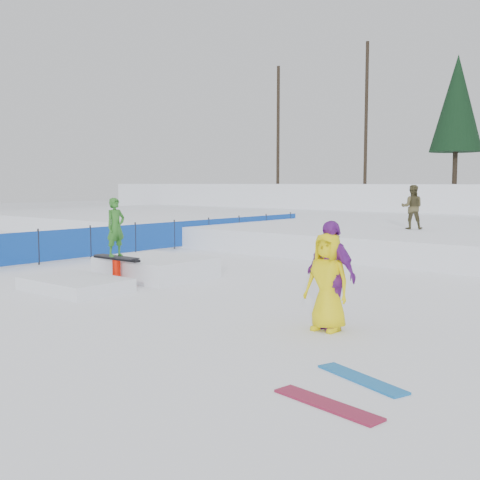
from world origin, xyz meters
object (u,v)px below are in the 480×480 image
Objects in this scene: walker_olive at (412,207)px; spectator_yellow at (327,282)px; safety_fence at (174,234)px; spectator_purple at (330,275)px; jib_rail_feature at (135,269)px.

walker_olive is 12.78m from spectator_yellow.
spectator_yellow is (3.86, -12.16, -0.77)m from walker_olive.
spectator_yellow reaches higher than safety_fence.
safety_fence is at bearing 162.07° from spectator_purple.
spectator_yellow is (11.00, -7.14, 0.28)m from safety_fence.
walker_olive is at bearing 122.44° from spectator_purple.
jib_rail_feature reaches higher than safety_fence.
spectator_purple reaches higher than safety_fence.
jib_rail_feature is (-6.42, 1.20, -0.62)m from spectator_purple.
jib_rail_feature is at bearing 168.10° from spectator_yellow.
walker_olive is 11.24m from jib_rail_feature.
walker_olive is 0.97× the size of spectator_yellow.
safety_fence is 8.79m from walker_olive.
walker_olive reaches higher than jib_rail_feature.
spectator_yellow is at bearing 84.44° from walker_olive.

